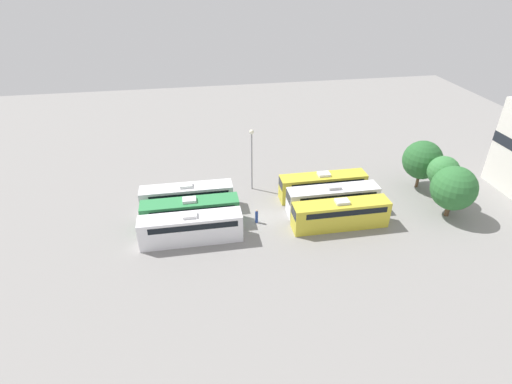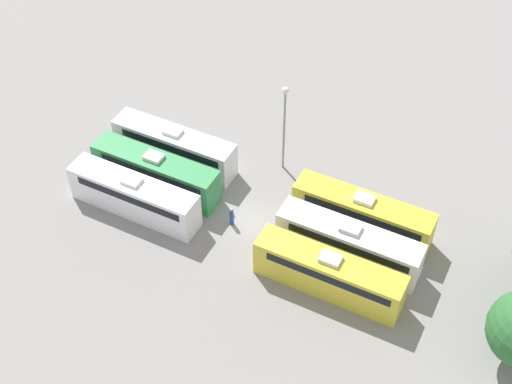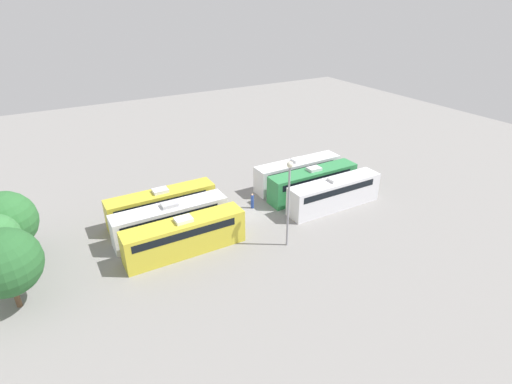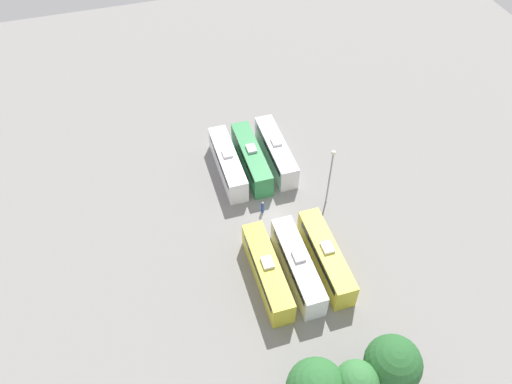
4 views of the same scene
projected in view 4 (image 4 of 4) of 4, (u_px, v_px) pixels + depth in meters
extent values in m
plane|color=gray|center=(272.00, 215.00, 62.72)|extent=(120.03, 120.03, 0.00)
cube|color=silver|center=(276.00, 152.00, 68.03)|extent=(2.47, 11.67, 3.39)
cube|color=black|center=(277.00, 148.00, 67.13)|extent=(2.51, 9.92, 0.75)
cube|color=black|center=(263.00, 120.00, 71.07)|extent=(2.18, 0.08, 1.19)
cube|color=white|center=(276.00, 142.00, 66.65)|extent=(1.20, 1.60, 0.35)
cube|color=#338C4C|center=(251.00, 159.00, 67.13)|extent=(2.47, 11.67, 3.39)
cube|color=black|center=(252.00, 155.00, 66.22)|extent=(2.51, 9.92, 0.75)
cube|color=black|center=(239.00, 126.00, 70.16)|extent=(2.18, 0.08, 1.19)
cube|color=silver|center=(251.00, 149.00, 65.74)|extent=(1.20, 1.60, 0.35)
cube|color=white|center=(228.00, 163.00, 66.51)|extent=(2.47, 11.67, 3.39)
cube|color=black|center=(228.00, 160.00, 65.61)|extent=(2.51, 9.92, 0.75)
cube|color=black|center=(217.00, 131.00, 69.55)|extent=(2.18, 0.08, 1.19)
cube|color=white|center=(227.00, 153.00, 65.13)|extent=(1.20, 1.60, 0.35)
cube|color=gold|center=(326.00, 257.00, 56.40)|extent=(2.47, 11.67, 3.39)
cube|color=black|center=(328.00, 254.00, 55.49)|extent=(2.51, 9.92, 0.75)
cube|color=black|center=(308.00, 214.00, 59.43)|extent=(2.18, 0.08, 1.19)
cube|color=white|center=(327.00, 247.00, 55.01)|extent=(1.20, 1.60, 0.35)
cube|color=white|center=(298.00, 266.00, 55.60)|extent=(2.47, 11.67, 3.39)
cube|color=black|center=(299.00, 263.00, 54.69)|extent=(2.51, 9.92, 0.75)
cube|color=black|center=(281.00, 222.00, 58.63)|extent=(2.18, 0.08, 1.19)
cube|color=#B2B2B7|center=(299.00, 256.00, 54.21)|extent=(1.20, 1.60, 0.35)
cube|color=gold|center=(267.00, 272.00, 55.05)|extent=(2.47, 11.67, 3.39)
cube|color=black|center=(268.00, 269.00, 54.14)|extent=(2.51, 9.92, 0.75)
cube|color=black|center=(252.00, 227.00, 58.08)|extent=(2.18, 0.08, 1.19)
cube|color=silver|center=(267.00, 263.00, 53.66)|extent=(1.20, 1.60, 0.35)
cylinder|color=navy|center=(263.00, 208.00, 62.50)|extent=(0.36, 0.36, 1.61)
sphere|color=tan|center=(263.00, 203.00, 61.82)|extent=(0.24, 0.24, 0.24)
cylinder|color=gray|center=(329.00, 179.00, 61.10)|extent=(0.20, 0.20, 8.44)
sphere|color=#EAE5C6|center=(333.00, 153.00, 57.83)|extent=(0.60, 0.60, 0.60)
cylinder|color=brown|center=(386.00, 377.00, 47.70)|extent=(0.42, 0.42, 2.37)
sphere|color=#28602D|center=(393.00, 364.00, 45.43)|extent=(5.35, 5.35, 5.35)
sphere|color=#387A3D|center=(357.00, 383.00, 44.10)|extent=(4.06, 4.06, 4.06)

